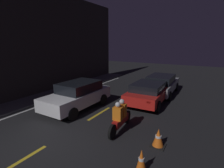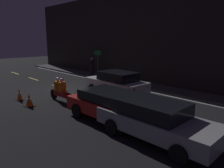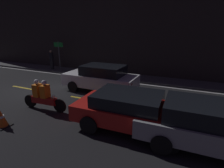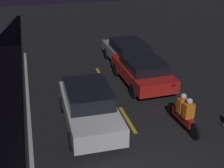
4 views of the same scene
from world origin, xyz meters
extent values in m
plane|color=black|center=(0.00, 0.00, 0.00)|extent=(56.00, 56.00, 0.00)
cube|color=gold|center=(-1.00, 0.00, 0.00)|extent=(2.00, 0.14, 0.01)
cube|color=gold|center=(3.50, 0.00, 0.00)|extent=(2.00, 0.14, 0.01)
cube|color=gold|center=(8.00, 0.00, 0.00)|extent=(2.00, 0.14, 0.01)
cube|color=silver|center=(3.50, 1.50, 0.65)|extent=(4.25, 1.84, 0.66)
cube|color=black|center=(3.71, 1.50, 1.25)|extent=(2.35, 1.64, 0.53)
cube|color=red|center=(5.57, 0.89, 0.82)|extent=(0.06, 0.20, 0.10)
cube|color=red|center=(5.59, 2.05, 0.82)|extent=(0.06, 0.20, 0.10)
cylinder|color=black|center=(2.18, 0.65, 0.32)|extent=(0.64, 0.19, 0.63)
cylinder|color=black|center=(2.21, 2.39, 0.32)|extent=(0.64, 0.19, 0.63)
cylinder|color=black|center=(4.79, 0.61, 0.32)|extent=(0.64, 0.19, 0.63)
cylinder|color=black|center=(4.82, 2.35, 0.32)|extent=(0.64, 0.19, 0.63)
cube|color=red|center=(6.50, -1.70, 0.61)|extent=(4.20, 1.96, 0.57)
cube|color=black|center=(6.29, -1.70, 1.10)|extent=(2.32, 1.73, 0.42)
cube|color=red|center=(4.44, -1.15, 0.75)|extent=(0.07, 0.20, 0.10)
cube|color=red|center=(4.47, -2.35, 0.75)|extent=(0.07, 0.20, 0.10)
cylinder|color=black|center=(7.76, -0.75, 0.32)|extent=(0.65, 0.20, 0.65)
cylinder|color=black|center=(7.81, -2.57, 0.32)|extent=(0.65, 0.20, 0.65)
cylinder|color=black|center=(5.19, -0.82, 0.32)|extent=(0.65, 0.20, 0.65)
cylinder|color=black|center=(5.24, -2.64, 0.32)|extent=(0.65, 0.20, 0.65)
cube|color=#9EA0A5|center=(9.00, -1.80, 0.59)|extent=(4.50, 1.89, 0.58)
cube|color=black|center=(8.78, -1.81, 1.13)|extent=(2.49, 1.67, 0.50)
cube|color=red|center=(6.79, -1.26, 0.74)|extent=(0.06, 0.20, 0.10)
cube|color=red|center=(6.81, -2.43, 0.74)|extent=(0.06, 0.20, 0.10)
cylinder|color=black|center=(10.36, -0.90, 0.30)|extent=(0.61, 0.19, 0.60)
cylinder|color=black|center=(10.40, -2.65, 0.30)|extent=(0.61, 0.19, 0.60)
cylinder|color=black|center=(7.60, -0.95, 0.30)|extent=(0.61, 0.19, 0.60)
cylinder|color=black|center=(7.64, -2.71, 0.30)|extent=(0.61, 0.19, 0.60)
cylinder|color=black|center=(3.25, -1.76, 0.30)|extent=(0.60, 0.12, 0.60)
cylinder|color=black|center=(1.66, -1.86, 0.30)|extent=(0.60, 0.14, 0.60)
cube|color=maroon|center=(2.46, -1.81, 0.45)|extent=(1.24, 0.32, 0.30)
sphere|color=#F2EABF|center=(2.97, -1.77, 0.68)|extent=(0.14, 0.14, 0.14)
cube|color=orange|center=(2.56, -1.80, 0.87)|extent=(0.30, 0.38, 0.55)
sphere|color=silver|center=(2.56, -1.80, 1.26)|extent=(0.22, 0.22, 0.22)
cube|color=orange|center=(2.16, -1.83, 0.87)|extent=(0.30, 0.38, 0.55)
sphere|color=silver|center=(2.16, -1.83, 1.26)|extent=(0.22, 0.22, 0.22)
cone|color=orange|center=(0.54, -3.47, 0.37)|extent=(0.31, 0.31, 0.69)
cylinder|color=white|center=(0.54, -3.47, 0.41)|extent=(0.17, 0.17, 0.08)
cube|color=black|center=(2.07, -3.54, 0.01)|extent=(0.52, 0.52, 0.03)
cone|color=orange|center=(2.07, -3.54, 0.35)|extent=(0.40, 0.40, 0.64)
cylinder|color=white|center=(2.07, -3.54, 0.38)|extent=(0.22, 0.22, 0.08)
camera|label=1|loc=(-3.67, -4.94, 3.66)|focal=28.00mm
camera|label=2|loc=(13.25, -7.96, 3.58)|focal=35.00mm
camera|label=3|loc=(8.08, -7.09, 3.36)|focal=28.00mm
camera|label=4|loc=(-6.42, 3.36, 6.46)|focal=50.00mm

